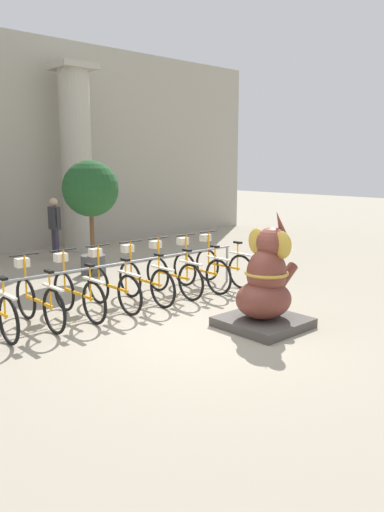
{
  "coord_description": "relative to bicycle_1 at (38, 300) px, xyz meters",
  "views": [
    {
      "loc": [
        -4.85,
        -5.24,
        2.47
      ],
      "look_at": [
        0.46,
        0.64,
        1.0
      ],
      "focal_mm": 35.0,
      "sensor_mm": 36.0,
      "label": 1
    }
  ],
  "objects": [
    {
      "name": "ground_plane",
      "position": [
        1.65,
        -1.83,
        -0.42
      ],
      "size": [
        60.0,
        60.0,
        0.0
      ],
      "primitive_type": "plane",
      "color": "#9E937F"
    },
    {
      "name": "column_right",
      "position": [
        3.99,
        5.77,
        2.21
      ],
      "size": [
        1.07,
        1.07,
        5.16
      ],
      "color": "#ADA899",
      "rests_on": "ground_plane"
    },
    {
      "name": "bike_rack",
      "position": [
        1.68,
        0.12,
        0.22
      ],
      "size": [
        5.32,
        0.05,
        0.77
      ],
      "color": "gray",
      "rests_on": "ground_plane"
    },
    {
      "name": "bicycle_1",
      "position": [
        0.0,
        0.0,
        0.0
      ],
      "size": [
        0.48,
        1.67,
        1.07
      ],
      "color": "black",
      "rests_on": "ground_plane"
    },
    {
      "name": "bicycle_2",
      "position": [
        0.67,
        0.0,
        0.0
      ],
      "size": [
        0.48,
        1.67,
        1.07
      ],
      "color": "black",
      "rests_on": "ground_plane"
    },
    {
      "name": "bicycle_3",
      "position": [
        1.35,
        0.01,
        0.0
      ],
      "size": [
        0.48,
        1.67,
        1.07
      ],
      "color": "black",
      "rests_on": "ground_plane"
    },
    {
      "name": "bicycle_4",
      "position": [
        2.02,
        -0.01,
        0.0
      ],
      "size": [
        0.48,
        1.67,
        1.07
      ],
      "color": "black",
      "rests_on": "ground_plane"
    },
    {
      "name": "bicycle_5",
      "position": [
        2.69,
        0.01,
        0.0
      ],
      "size": [
        0.48,
        1.67,
        1.07
      ],
      "color": "black",
      "rests_on": "ground_plane"
    },
    {
      "name": "bicycle_6",
      "position": [
        3.37,
        -0.03,
        0.0
      ],
      "size": [
        0.48,
        1.67,
        1.07
      ],
      "color": "black",
      "rests_on": "ground_plane"
    },
    {
      "name": "bicycle_7",
      "position": [
        4.04,
        0.01,
        0.0
      ],
      "size": [
        0.48,
        1.67,
        1.07
      ],
      "color": "black",
      "rests_on": "ground_plane"
    },
    {
      "name": "elephant_statue",
      "position": [
        2.58,
        -2.35,
        0.19
      ],
      "size": [
        1.18,
        1.18,
        1.8
      ],
      "color": "#4C4742",
      "rests_on": "ground_plane"
    },
    {
      "name": "person_pedestrian",
      "position": [
        2.8,
        4.93,
        0.54
      ],
      "size": [
        0.21,
        0.47,
        1.6
      ],
      "color": "#383342",
      "rests_on": "ground_plane"
    },
    {
      "name": "potted_tree",
      "position": [
        2.55,
        2.63,
        1.4
      ],
      "size": [
        1.24,
        1.24,
        2.55
      ],
      "color": "#4C4C4C",
      "rests_on": "ground_plane"
    }
  ]
}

